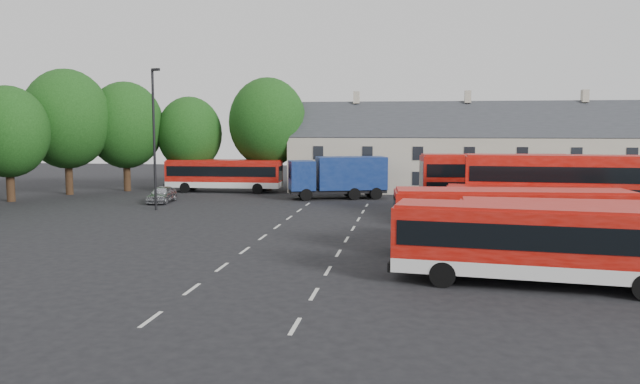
{
  "coord_description": "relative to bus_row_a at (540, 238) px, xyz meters",
  "views": [
    {
      "loc": [
        8.76,
        -33.54,
        6.53
      ],
      "look_at": [
        2.66,
        7.22,
        2.2
      ],
      "focal_mm": 35.0,
      "sensor_mm": 36.0,
      "label": 1
    }
  ],
  "objects": [
    {
      "name": "bus_north",
      "position": [
        -23.8,
        33.91,
        -0.06
      ],
      "size": [
        11.51,
        2.95,
        3.24
      ],
      "rotation": [
        0.0,
        0.0,
        0.03
      ],
      "color": "silver",
      "rests_on": "ground"
    },
    {
      "name": "silver_car",
      "position": [
        -26.53,
        24.67,
        -1.28
      ],
      "size": [
        2.04,
        4.38,
        1.45
      ],
      "primitive_type": "imported",
      "rotation": [
        0.0,
        0.0,
        0.08
      ],
      "color": "#B1B3B9",
      "rests_on": "ground"
    },
    {
      "name": "bus_row_d",
      "position": [
        1.01,
        8.83,
        -0.27
      ],
      "size": [
        10.41,
        3.82,
        2.88
      ],
      "rotation": [
        0.0,
        0.0,
        -0.15
      ],
      "color": "silver",
      "rests_on": "ground"
    },
    {
      "name": "lane_markings",
      "position": [
        -11.4,
        9.47,
        -1.99
      ],
      "size": [
        5.15,
        33.8,
        0.01
      ],
      "color": "beige",
      "rests_on": "ground"
    },
    {
      "name": "bus_row_e",
      "position": [
        2.0,
        13.99,
        -0.3
      ],
      "size": [
        10.11,
        2.8,
        2.83
      ],
      "rotation": [
        0.0,
        0.0,
        -0.05
      ],
      "color": "silver",
      "rests_on": "ground"
    },
    {
      "name": "bus_dd_north",
      "position": [
        0.92,
        21.33,
        0.56
      ],
      "size": [
        11.18,
        3.76,
        4.49
      ],
      "rotation": [
        0.0,
        0.0,
        0.12
      ],
      "color": "silver",
      "rests_on": "ground"
    },
    {
      "name": "bus_row_c",
      "position": [
        -0.14,
        6.46,
        0.01
      ],
      "size": [
        12.02,
        3.54,
        3.35
      ],
      "rotation": [
        0.0,
        0.0,
        0.07
      ],
      "color": "silver",
      "rests_on": "ground"
    },
    {
      "name": "terrace_houses",
      "position": [
        0.1,
        37.47,
        1.86
      ],
      "size": [
        35.7,
        7.13,
        10.06
      ],
      "color": "beige",
      "rests_on": "ground"
    },
    {
      "name": "ground",
      "position": [
        -13.9,
        7.47,
        -2.0
      ],
      "size": [
        140.0,
        140.0,
        0.0
      ],
      "primitive_type": "plane",
      "color": "black",
      "rests_on": "ground"
    },
    {
      "name": "bus_row_a",
      "position": [
        0.0,
        0.0,
        0.0
      ],
      "size": [
        12.01,
        4.09,
        3.33
      ],
      "rotation": [
        0.0,
        0.0,
        -0.12
      ],
      "color": "silver",
      "rests_on": "ground"
    },
    {
      "name": "box_truck",
      "position": [
        -11.77,
        29.9,
        0.14
      ],
      "size": [
        9.11,
        5.24,
        3.8
      ],
      "rotation": [
        0.0,
        0.0,
        0.31
      ],
      "color": "black",
      "rests_on": "ground"
    },
    {
      "name": "bus_row_b",
      "position": [
        2.82,
        1.96,
        -0.02
      ],
      "size": [
        11.77,
        3.22,
        3.3
      ],
      "rotation": [
        0.0,
        0.0,
        -0.05
      ],
      "color": "silver",
      "rests_on": "ground"
    },
    {
      "name": "bus_dd_south",
      "position": [
        4.02,
        15.91,
        0.68
      ],
      "size": [
        11.62,
        3.25,
        4.71
      ],
      "rotation": [
        0.0,
        0.0,
        -0.05
      ],
      "color": "silver",
      "rests_on": "ground"
    },
    {
      "name": "treeline",
      "position": [
        -34.64,
        26.84,
        4.68
      ],
      "size": [
        29.92,
        32.59,
        12.01
      ],
      "color": "black",
      "rests_on": "ground"
    },
    {
      "name": "lamppost",
      "position": [
        -25.08,
        20.07,
        3.86
      ],
      "size": [
        0.76,
        0.44,
        10.98
      ],
      "rotation": [
        0.0,
        0.0,
        -0.28
      ],
      "color": "black",
      "rests_on": "ground"
    }
  ]
}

